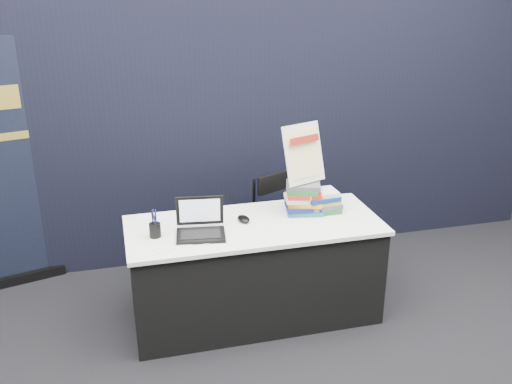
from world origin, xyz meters
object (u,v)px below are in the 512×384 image
Objects in this scene: book_stack_tall at (304,198)px; display_table at (254,270)px; laptop at (199,226)px; info_sign at (304,154)px; stacking_chair at (281,224)px; book_stack_short at (322,201)px.

display_table is at bearing -165.66° from book_stack_tall.
info_sign reaches higher than laptop.
stacking_chair is at bearing 54.05° from display_table.
book_stack_short is at bearing -87.86° from stacking_chair.
info_sign reaches higher than book_stack_tall.
laptop reaches higher than book_stack_tall.
stacking_chair is at bearing 78.14° from info_sign.
book_stack_short is (0.94, 0.17, 0.02)m from laptop.
book_stack_tall is 0.63× the size of info_sign.
display_table is 7.39× the size of book_stack_short.
laptop is (-0.40, -0.08, 0.43)m from display_table.
book_stack_tall is 0.14m from book_stack_short.
book_stack_short is at bearing -4.60° from book_stack_tall.
book_stack_short is (0.14, -0.01, -0.03)m from book_stack_tall.
laptop reaches higher than stacking_chair.
laptop is 0.80× the size of info_sign.
laptop is 0.96m from book_stack_short.
info_sign is at bearing 18.38° from display_table.
stacking_chair is at bearing 97.80° from book_stack_tall.
book_stack_short is (0.54, 0.09, 0.46)m from display_table.
laptop is at bearing 174.21° from info_sign.
book_stack_tall is 0.31× the size of stacking_chair.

